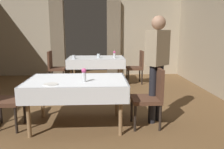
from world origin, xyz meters
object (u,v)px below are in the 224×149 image
at_px(chair_mid_left, 1,96).
at_px(flower_vase_mid, 84,75).
at_px(chair_far_left, 54,66).
at_px(person_waiter_by_doorway, 157,60).
at_px(chair_mid_right, 151,94).
at_px(glass_far_b, 74,57).
at_px(dining_table_mid, 77,85).
at_px(chair_far_right, 137,65).
at_px(plate_mid_b, 51,84).
at_px(dining_table_far, 96,60).
at_px(flower_vase_far, 114,54).
at_px(glass_far_c, 98,56).

xyz_separation_m(chair_mid_left, flower_vase_mid, (1.27, -0.12, 0.35)).
height_order(chair_far_left, person_waiter_by_doorway, person_waiter_by_doorway).
relative_size(chair_mid_right, glass_far_b, 8.91).
height_order(chair_mid_left, person_waiter_by_doorway, person_waiter_by_doorway).
height_order(dining_table_mid, glass_far_b, glass_far_b).
distance_m(dining_table_mid, chair_far_right, 3.21).
bearing_deg(dining_table_mid, chair_mid_right, -4.16).
distance_m(chair_mid_left, flower_vase_mid, 1.33).
bearing_deg(chair_mid_right, dining_table_mid, 175.84).
bearing_deg(glass_far_b, person_waiter_by_doorway, -56.81).
height_order(dining_table_mid, chair_mid_left, chair_mid_left).
distance_m(chair_mid_left, plate_mid_b, 0.90).
bearing_deg(chair_far_right, dining_table_far, 179.71).
bearing_deg(plate_mid_b, dining_table_far, 79.74).
bearing_deg(glass_far_b, flower_vase_mid, -80.52).
xyz_separation_m(chair_mid_left, person_waiter_by_doorway, (2.42, 0.15, 0.51)).
bearing_deg(plate_mid_b, dining_table_mid, 44.90).
height_order(chair_far_right, flower_vase_mid, flower_vase_mid).
relative_size(chair_mid_left, flower_vase_mid, 4.53).
relative_size(flower_vase_far, person_waiter_by_doorway, 0.11).
height_order(chair_far_left, chair_far_right, same).
height_order(dining_table_far, person_waiter_by_doorway, person_waiter_by_doorway).
distance_m(chair_far_left, glass_far_b, 0.73).
height_order(chair_far_right, glass_far_b, chair_far_right).
distance_m(chair_mid_left, person_waiter_by_doorway, 2.48).
distance_m(chair_far_left, flower_vase_far, 1.71).
xyz_separation_m(chair_mid_left, chair_far_left, (0.23, 2.93, 0.00)).
relative_size(dining_table_far, flower_vase_mid, 7.64).
bearing_deg(glass_far_b, chair_mid_right, -60.59).
bearing_deg(dining_table_mid, flower_vase_mid, -55.05).
height_order(dining_table_far, plate_mid_b, plate_mid_b).
xyz_separation_m(flower_vase_far, person_waiter_by_doorway, (0.52, -2.60, 0.17)).
bearing_deg(chair_mid_left, plate_mid_b, -18.10).
bearing_deg(flower_vase_mid, dining_table_mid, 124.95).
bearing_deg(chair_far_left, dining_table_mid, -72.33).
bearing_deg(flower_vase_far, dining_table_far, 159.79).
height_order(flower_vase_far, glass_far_b, flower_vase_far).
bearing_deg(flower_vase_mid, chair_mid_right, 5.31).
bearing_deg(flower_vase_mid, chair_mid_left, 174.54).
bearing_deg(chair_mid_left, flower_vase_far, 55.33).
height_order(flower_vase_mid, glass_far_c, flower_vase_mid).
relative_size(chair_mid_right, plate_mid_b, 4.57).
distance_m(flower_vase_mid, person_waiter_by_doorway, 1.19).
height_order(chair_mid_right, glass_far_c, chair_mid_right).
relative_size(chair_mid_right, chair_far_right, 1.00).
distance_m(chair_mid_right, person_waiter_by_doorway, 0.55).
height_order(chair_far_left, glass_far_b, chair_far_left).
distance_m(dining_table_far, glass_far_b, 0.69).
bearing_deg(glass_far_b, chair_mid_left, -107.54).
bearing_deg(chair_far_left, flower_vase_mid, -71.18).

